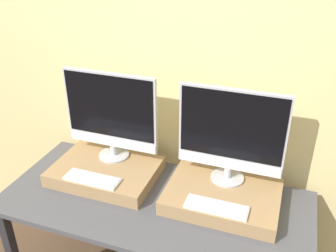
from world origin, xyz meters
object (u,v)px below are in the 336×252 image
object	(u,v)px
monitor_left	(111,114)
keyboard_left	(92,179)
keyboard_right	(216,207)
monitor_right	(231,134)

from	to	relation	value
monitor_left	keyboard_left	distance (m)	0.38
keyboard_left	keyboard_right	xyz separation A→B (m)	(0.69, 0.00, 0.00)
keyboard_left	monitor_left	bearing A→B (deg)	90.00
monitor_left	keyboard_left	bearing A→B (deg)	-90.00
monitor_left	monitor_right	size ratio (longest dim) A/B	1.00
keyboard_left	monitor_right	xyz separation A→B (m)	(0.69, 0.26, 0.27)
keyboard_left	monitor_right	world-z (taller)	monitor_right
keyboard_left	keyboard_right	world-z (taller)	same
keyboard_right	keyboard_left	bearing A→B (deg)	180.00
monitor_left	keyboard_right	xyz separation A→B (m)	(0.69, -0.26, -0.27)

